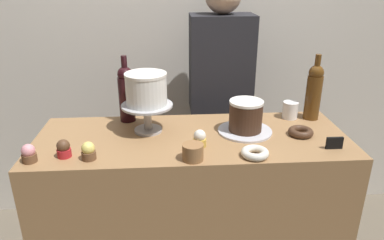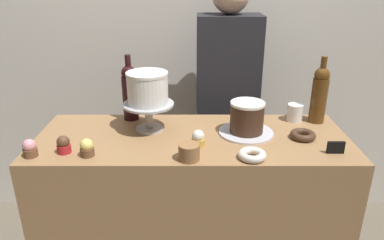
{
  "view_description": "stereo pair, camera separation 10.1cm",
  "coord_description": "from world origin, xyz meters",
  "px_view_note": "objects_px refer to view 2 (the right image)",
  "views": [
    {
      "loc": [
        -0.1,
        -1.47,
        1.62
      ],
      "look_at": [
        0.0,
        0.0,
        1.01
      ],
      "focal_mm": 33.73,
      "sensor_mm": 36.0,
      "label": 1
    },
    {
      "loc": [
        -0.0,
        -1.47,
        1.62
      ],
      "look_at": [
        0.0,
        0.0,
        1.01
      ],
      "focal_mm": 33.73,
      "sensor_mm": 36.0,
      "label": 2
    }
  ],
  "objects_px": {
    "price_sign_chalkboard": "(336,147)",
    "wine_bottle_amber": "(319,94)",
    "cake_stand_pedestal": "(149,112)",
    "donut_chocolate": "(303,135)",
    "cupcake_strawberry": "(30,149)",
    "cupcake_vanilla": "(198,139)",
    "cupcake_lemon": "(87,148)",
    "chocolate_round_cake": "(247,117)",
    "donut_sugar": "(252,155)",
    "white_layer_cake": "(148,88)",
    "barista_figure": "(226,110)",
    "wine_bottle_dark_red": "(130,91)",
    "coffee_cup_ceramic": "(295,113)",
    "cupcake_chocolate": "(64,145)",
    "cookie_stack": "(189,152)"
  },
  "relations": [
    {
      "from": "price_sign_chalkboard",
      "to": "wine_bottle_amber",
      "type": "bearing_deg",
      "value": 85.17
    },
    {
      "from": "cake_stand_pedestal",
      "to": "donut_chocolate",
      "type": "xyz_separation_m",
      "value": [
        0.69,
        -0.09,
        -0.07
      ]
    },
    {
      "from": "cupcake_strawberry",
      "to": "donut_chocolate",
      "type": "xyz_separation_m",
      "value": [
        1.14,
        0.17,
        -0.02
      ]
    },
    {
      "from": "cupcake_vanilla",
      "to": "cupcake_lemon",
      "type": "distance_m",
      "value": 0.45
    },
    {
      "from": "chocolate_round_cake",
      "to": "donut_sugar",
      "type": "bearing_deg",
      "value": -92.22
    },
    {
      "from": "cupcake_strawberry",
      "to": "donut_sugar",
      "type": "height_order",
      "value": "cupcake_strawberry"
    },
    {
      "from": "white_layer_cake",
      "to": "barista_figure",
      "type": "bearing_deg",
      "value": 50.39
    },
    {
      "from": "white_layer_cake",
      "to": "wine_bottle_dark_red",
      "type": "relative_size",
      "value": 0.57
    },
    {
      "from": "cake_stand_pedestal",
      "to": "wine_bottle_amber",
      "type": "bearing_deg",
      "value": 7.25
    },
    {
      "from": "price_sign_chalkboard",
      "to": "coffee_cup_ceramic",
      "type": "relative_size",
      "value": 0.82
    },
    {
      "from": "price_sign_chalkboard",
      "to": "barista_figure",
      "type": "relative_size",
      "value": 0.04
    },
    {
      "from": "chocolate_round_cake",
      "to": "price_sign_chalkboard",
      "type": "xyz_separation_m",
      "value": [
        0.34,
        -0.19,
        -0.06
      ]
    },
    {
      "from": "chocolate_round_cake",
      "to": "coffee_cup_ceramic",
      "type": "xyz_separation_m",
      "value": [
        0.26,
        0.15,
        -0.04
      ]
    },
    {
      "from": "wine_bottle_dark_red",
      "to": "price_sign_chalkboard",
      "type": "height_order",
      "value": "wine_bottle_dark_red"
    },
    {
      "from": "cupcake_vanilla",
      "to": "coffee_cup_ceramic",
      "type": "height_order",
      "value": "coffee_cup_ceramic"
    },
    {
      "from": "donut_sugar",
      "to": "wine_bottle_dark_red",
      "type": "bearing_deg",
      "value": 142.33
    },
    {
      "from": "donut_sugar",
      "to": "price_sign_chalkboard",
      "type": "xyz_separation_m",
      "value": [
        0.35,
        0.04,
        0.01
      ]
    },
    {
      "from": "wine_bottle_dark_red",
      "to": "cupcake_chocolate",
      "type": "distance_m",
      "value": 0.44
    },
    {
      "from": "chocolate_round_cake",
      "to": "coffee_cup_ceramic",
      "type": "bearing_deg",
      "value": 30.63
    },
    {
      "from": "cupcake_chocolate",
      "to": "barista_figure",
      "type": "xyz_separation_m",
      "value": [
        0.73,
        0.72,
        -0.13
      ]
    },
    {
      "from": "cupcake_vanilla",
      "to": "cupcake_strawberry",
      "type": "relative_size",
      "value": 1.0
    },
    {
      "from": "donut_chocolate",
      "to": "price_sign_chalkboard",
      "type": "bearing_deg",
      "value": -57.0
    },
    {
      "from": "wine_bottle_dark_red",
      "to": "cupcake_strawberry",
      "type": "xyz_separation_m",
      "value": [
        -0.34,
        -0.4,
        -0.11
      ]
    },
    {
      "from": "cupcake_strawberry",
      "to": "donut_sugar",
      "type": "relative_size",
      "value": 0.66
    },
    {
      "from": "chocolate_round_cake",
      "to": "price_sign_chalkboard",
      "type": "bearing_deg",
      "value": -29.99
    },
    {
      "from": "donut_chocolate",
      "to": "barista_figure",
      "type": "height_order",
      "value": "barista_figure"
    },
    {
      "from": "cupcake_chocolate",
      "to": "barista_figure",
      "type": "relative_size",
      "value": 0.05
    },
    {
      "from": "cupcake_vanilla",
      "to": "barista_figure",
      "type": "xyz_separation_m",
      "value": [
        0.18,
        0.66,
        -0.13
      ]
    },
    {
      "from": "chocolate_round_cake",
      "to": "barista_figure",
      "type": "relative_size",
      "value": 0.1
    },
    {
      "from": "cupcake_vanilla",
      "to": "cupcake_chocolate",
      "type": "bearing_deg",
      "value": -174.02
    },
    {
      "from": "cupcake_lemon",
      "to": "cupcake_vanilla",
      "type": "bearing_deg",
      "value": 10.84
    },
    {
      "from": "cupcake_strawberry",
      "to": "coffee_cup_ceramic",
      "type": "distance_m",
      "value": 1.21
    },
    {
      "from": "cake_stand_pedestal",
      "to": "cupcake_lemon",
      "type": "xyz_separation_m",
      "value": [
        -0.22,
        -0.26,
        -0.06
      ]
    },
    {
      "from": "donut_chocolate",
      "to": "cupcake_strawberry",
      "type": "bearing_deg",
      "value": -171.61
    },
    {
      "from": "cupcake_strawberry",
      "to": "coffee_cup_ceramic",
      "type": "xyz_separation_m",
      "value": [
        1.16,
        0.37,
        0.01
      ]
    },
    {
      "from": "chocolate_round_cake",
      "to": "donut_sugar",
      "type": "distance_m",
      "value": 0.25
    },
    {
      "from": "donut_sugar",
      "to": "barista_figure",
      "type": "distance_m",
      "value": 0.78
    },
    {
      "from": "cake_stand_pedestal",
      "to": "cupcake_vanilla",
      "type": "distance_m",
      "value": 0.29
    },
    {
      "from": "donut_chocolate",
      "to": "price_sign_chalkboard",
      "type": "height_order",
      "value": "price_sign_chalkboard"
    },
    {
      "from": "cake_stand_pedestal",
      "to": "donut_sugar",
      "type": "distance_m",
      "value": 0.52
    },
    {
      "from": "cookie_stack",
      "to": "cupcake_strawberry",
      "type": "bearing_deg",
      "value": 177.52
    },
    {
      "from": "cupcake_chocolate",
      "to": "donut_sugar",
      "type": "height_order",
      "value": "cupcake_chocolate"
    },
    {
      "from": "cake_stand_pedestal",
      "to": "cupcake_vanilla",
      "type": "height_order",
      "value": "cake_stand_pedestal"
    },
    {
      "from": "barista_figure",
      "to": "cake_stand_pedestal",
      "type": "bearing_deg",
      "value": -129.61
    },
    {
      "from": "donut_sugar",
      "to": "wine_bottle_amber",
      "type": "bearing_deg",
      "value": 45.59
    },
    {
      "from": "cupcake_chocolate",
      "to": "barista_figure",
      "type": "bearing_deg",
      "value": 44.55
    },
    {
      "from": "barista_figure",
      "to": "white_layer_cake",
      "type": "bearing_deg",
      "value": -129.61
    },
    {
      "from": "cupcake_chocolate",
      "to": "cupcake_lemon",
      "type": "distance_m",
      "value": 0.11
    },
    {
      "from": "donut_chocolate",
      "to": "price_sign_chalkboard",
      "type": "relative_size",
      "value": 1.6
    },
    {
      "from": "barista_figure",
      "to": "chocolate_round_cake",
      "type": "bearing_deg",
      "value": -85.75
    }
  ]
}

